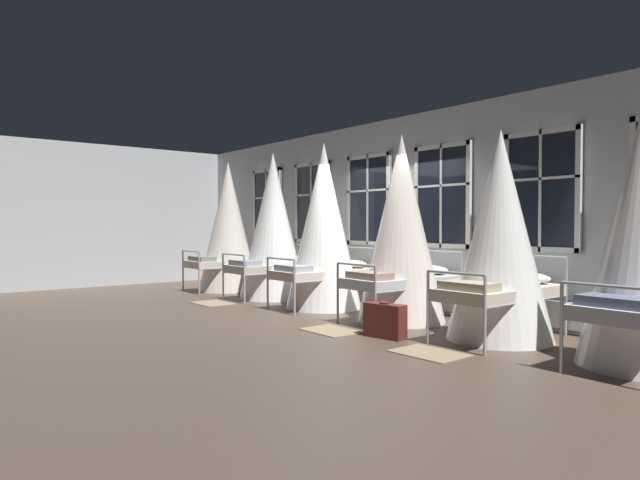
{
  "coord_description": "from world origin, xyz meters",
  "views": [
    {
      "loc": [
        6.69,
        -5.9,
        1.45
      ],
      "look_at": [
        -1.01,
        0.26,
        1.18
      ],
      "focal_mm": 31.36,
      "sensor_mm": 36.0,
      "label": 1
    }
  ],
  "objects_px": {
    "cot_first": "(228,228)",
    "cot_fourth": "(401,231)",
    "cot_second": "(273,228)",
    "suitcase_dark": "(385,321)",
    "cot_fifth": "(500,238)",
    "cot_third": "(324,228)"
  },
  "relations": [
    {
      "from": "cot_first",
      "to": "cot_fifth",
      "type": "bearing_deg",
      "value": -88.85
    },
    {
      "from": "cot_third",
      "to": "cot_second",
      "type": "bearing_deg",
      "value": 89.77
    },
    {
      "from": "cot_fifth",
      "to": "cot_third",
      "type": "bearing_deg",
      "value": 90.01
    },
    {
      "from": "cot_first",
      "to": "cot_fourth",
      "type": "distance_m",
      "value": 5.17
    },
    {
      "from": "cot_second",
      "to": "cot_fifth",
      "type": "height_order",
      "value": "cot_second"
    },
    {
      "from": "cot_first",
      "to": "cot_third",
      "type": "height_order",
      "value": "cot_third"
    },
    {
      "from": "cot_second",
      "to": "cot_third",
      "type": "relative_size",
      "value": 1.0
    },
    {
      "from": "suitcase_dark",
      "to": "cot_third",
      "type": "bearing_deg",
      "value": 149.27
    },
    {
      "from": "cot_second",
      "to": "cot_fifth",
      "type": "xyz_separation_m",
      "value": [
        5.15,
        -0.02,
        -0.11
      ]
    },
    {
      "from": "suitcase_dark",
      "to": "cot_fifth",
      "type": "bearing_deg",
      "value": 38.37
    },
    {
      "from": "cot_fifth",
      "to": "cot_second",
      "type": "bearing_deg",
      "value": 89.29
    },
    {
      "from": "cot_fourth",
      "to": "cot_fifth",
      "type": "relative_size",
      "value": 1.06
    },
    {
      "from": "cot_second",
      "to": "cot_third",
      "type": "xyz_separation_m",
      "value": [
        1.66,
        -0.05,
        0.0
      ]
    },
    {
      "from": "cot_fourth",
      "to": "suitcase_dark",
      "type": "bearing_deg",
      "value": -144.3
    },
    {
      "from": "suitcase_dark",
      "to": "cot_first",
      "type": "bearing_deg",
      "value": 161.46
    },
    {
      "from": "cot_first",
      "to": "cot_fifth",
      "type": "height_order",
      "value": "cot_first"
    },
    {
      "from": "cot_fourth",
      "to": "cot_fifth",
      "type": "xyz_separation_m",
      "value": [
        1.72,
        -0.04,
        -0.08
      ]
    },
    {
      "from": "cot_second",
      "to": "suitcase_dark",
      "type": "bearing_deg",
      "value": -104.22
    },
    {
      "from": "cot_first",
      "to": "cot_fourth",
      "type": "xyz_separation_m",
      "value": [
        5.17,
        0.05,
        -0.02
      ]
    },
    {
      "from": "cot_first",
      "to": "suitcase_dark",
      "type": "relative_size",
      "value": 4.89
    },
    {
      "from": "cot_first",
      "to": "cot_second",
      "type": "xyz_separation_m",
      "value": [
        1.73,
        0.03,
        0.02
      ]
    },
    {
      "from": "cot_first",
      "to": "cot_fourth",
      "type": "relative_size",
      "value": 1.01
    }
  ]
}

